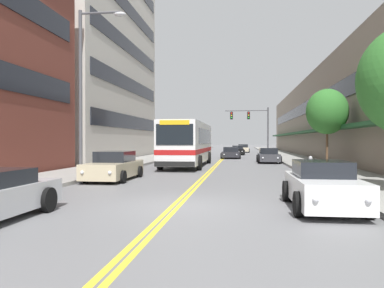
{
  "coord_description": "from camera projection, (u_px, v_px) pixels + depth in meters",
  "views": [
    {
      "loc": [
        1.96,
        -11.24,
        2.0
      ],
      "look_at": [
        -1.48,
        15.02,
        1.73
      ],
      "focal_mm": 35.0,
      "sensor_mm": 36.0,
      "label": 1
    }
  ],
  "objects": [
    {
      "name": "sidewalk_left",
      "position": [
        169.0,
        155.0,
        49.07
      ],
      "size": [
        3.81,
        106.0,
        0.17
      ],
      "color": "gray",
      "rests_on": "ground_plane"
    },
    {
      "name": "sidewalk_right",
      "position": [
        284.0,
        155.0,
        47.14
      ],
      "size": [
        3.81,
        106.0,
        0.17
      ],
      "color": "gray",
      "rests_on": "ground_plane"
    },
    {
      "name": "street_lamp_left_near",
      "position": [
        87.0,
        81.0,
        17.0
      ],
      "size": [
        2.23,
        0.28,
        7.91
      ],
      "color": "#47474C",
      "rests_on": "ground_plane"
    },
    {
      "name": "street_tree_right_mid",
      "position": [
        327.0,
        112.0,
        25.23
      ],
      "size": [
        2.78,
        2.78,
        5.29
      ],
      "color": "brown",
      "rests_on": "sidewalk_right"
    },
    {
      "name": "office_tower_left",
      "position": [
        75.0,
        31.0,
        39.82
      ],
      "size": [
        12.08,
        22.73,
        27.2
      ],
      "color": "#BCB7AD",
      "rests_on": "ground_plane"
    },
    {
      "name": "fire_hydrant",
      "position": [
        310.0,
        164.0,
        21.55
      ],
      "size": [
        0.3,
        0.22,
        0.92
      ],
      "color": "#B7B7BC",
      "rests_on": "sidewalk_right"
    },
    {
      "name": "centre_line",
      "position": [
        226.0,
        156.0,
        48.1
      ],
      "size": [
        0.34,
        106.0,
        0.01
      ],
      "color": "yellow",
      "rests_on": "ground_plane"
    },
    {
      "name": "car_red_parked_left_mid",
      "position": [
        188.0,
        152.0,
        44.77
      ],
      "size": [
        1.97,
        4.61,
        1.34
      ],
      "color": "maroon",
      "rests_on": "ground_plane"
    },
    {
      "name": "car_dark_grey_parked_right_mid",
      "position": [
        268.0,
        156.0,
        33.18
      ],
      "size": [
        2.01,
        4.35,
        1.31
      ],
      "color": "#38383D",
      "rests_on": "ground_plane"
    },
    {
      "name": "car_white_parked_right_foreground",
      "position": [
        323.0,
        186.0,
        10.88
      ],
      "size": [
        1.97,
        4.26,
        1.39
      ],
      "color": "white",
      "rests_on": "ground_plane"
    },
    {
      "name": "ground_plane",
      "position": [
        226.0,
        156.0,
        48.1
      ],
      "size": [
        240.0,
        240.0,
        0.0
      ],
      "primitive_type": "plane",
      "color": "slate"
    },
    {
      "name": "car_charcoal_moving_lead",
      "position": [
        231.0,
        153.0,
        41.59
      ],
      "size": [
        2.17,
        4.66,
        1.25
      ],
      "color": "#232328",
      "rests_on": "ground_plane"
    },
    {
      "name": "car_champagne_moving_second",
      "position": [
        243.0,
        149.0,
        61.97
      ],
      "size": [
        2.06,
        4.73,
        1.32
      ],
      "color": "beige",
      "rests_on": "ground_plane"
    },
    {
      "name": "city_bus",
      "position": [
        188.0,
        142.0,
        29.09
      ],
      "size": [
        2.94,
        12.18,
        3.3
      ],
      "color": "silver",
      "rests_on": "ground_plane"
    },
    {
      "name": "car_black_moving_third",
      "position": [
        238.0,
        150.0,
        52.43
      ],
      "size": [
        1.99,
        4.82,
        1.25
      ],
      "color": "black",
      "rests_on": "ground_plane"
    },
    {
      "name": "traffic_signal_mast",
      "position": [
        253.0,
        122.0,
        45.33
      ],
      "size": [
        5.24,
        0.38,
        5.96
      ],
      "color": "#47474C",
      "rests_on": "ground_plane"
    },
    {
      "name": "car_beige_parked_left_far",
      "position": [
        114.0,
        167.0,
        18.88
      ],
      "size": [
        2.09,
        4.8,
        1.44
      ],
      "color": "#BCAD89",
      "rests_on": "ground_plane"
    },
    {
      "name": "storefront_row_right",
      "position": [
        335.0,
        118.0,
        46.3
      ],
      "size": [
        9.1,
        68.0,
        9.41
      ],
      "color": "gray",
      "rests_on": "ground_plane"
    }
  ]
}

